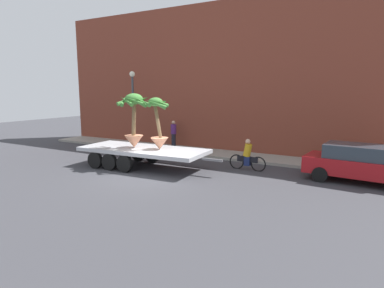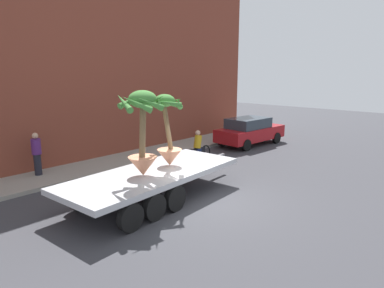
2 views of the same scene
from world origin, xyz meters
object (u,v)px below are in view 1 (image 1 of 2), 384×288
at_px(flatbed_trailer, 139,152).
at_px(potted_palm_rear, 134,118).
at_px(street_lamp, 133,99).
at_px(parked_car, 360,163).
at_px(pedestrian_near_gate, 174,133).
at_px(potted_palm_middle, 158,124).
at_px(cyclist, 247,156).

distance_m(flatbed_trailer, potted_palm_rear, 1.71).
bearing_deg(street_lamp, parked_car, -6.67).
xyz_separation_m(potted_palm_rear, parked_car, (9.95, 2.43, -1.64)).
bearing_deg(potted_palm_rear, street_lamp, 130.09).
xyz_separation_m(parked_car, pedestrian_near_gate, (-11.03, 2.79, 0.22)).
bearing_deg(potted_palm_rear, flatbed_trailer, 18.86).
bearing_deg(potted_palm_middle, potted_palm_rear, -170.35).
relative_size(potted_palm_middle, cyclist, 1.35).
distance_m(flatbed_trailer, street_lamp, 5.84).
bearing_deg(pedestrian_near_gate, street_lamp, -151.60).
height_order(cyclist, pedestrian_near_gate, pedestrian_near_gate).
xyz_separation_m(potted_palm_rear, street_lamp, (-3.36, 3.99, 0.76)).
distance_m(parked_car, pedestrian_near_gate, 11.38).
bearing_deg(cyclist, flatbed_trailer, -156.68).
distance_m(potted_palm_rear, pedestrian_near_gate, 5.52).
height_order(pedestrian_near_gate, street_lamp, street_lamp).
height_order(potted_palm_middle, parked_car, potted_palm_middle).
bearing_deg(flatbed_trailer, potted_palm_middle, 7.68).
distance_m(flatbed_trailer, parked_car, 10.02).
distance_m(cyclist, pedestrian_near_gate, 6.91).
relative_size(potted_palm_rear, parked_car, 0.59).
distance_m(cyclist, street_lamp, 9.03).
xyz_separation_m(potted_palm_middle, pedestrian_near_gate, (-2.35, 5.00, -1.18)).
xyz_separation_m(potted_palm_rear, pedestrian_near_gate, (-1.08, 5.22, -1.43)).
height_order(potted_palm_rear, street_lamp, street_lamp).
bearing_deg(potted_palm_rear, potted_palm_middle, 9.65).
relative_size(potted_palm_rear, potted_palm_middle, 1.08).
height_order(potted_palm_middle, street_lamp, street_lamp).
height_order(potted_palm_middle, cyclist, potted_palm_middle).
xyz_separation_m(potted_palm_middle, street_lamp, (-4.63, 3.77, 1.01)).
xyz_separation_m(flatbed_trailer, parked_car, (9.73, 2.36, 0.05)).
bearing_deg(parked_car, pedestrian_near_gate, 165.83).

